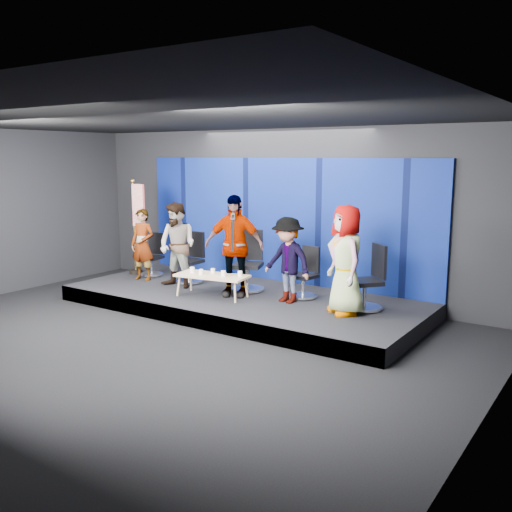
% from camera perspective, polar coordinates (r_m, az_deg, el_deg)
% --- Properties ---
extents(ground, '(10.00, 10.00, 0.00)m').
position_cam_1_polar(ground, '(9.32, -10.44, -8.60)').
color(ground, black).
rests_on(ground, ground).
extents(room_walls, '(10.02, 8.02, 3.51)m').
position_cam_1_polar(room_walls, '(8.85, -10.94, 6.48)').
color(room_walls, black).
rests_on(room_walls, ground).
extents(riser, '(7.00, 3.00, 0.30)m').
position_cam_1_polar(riser, '(11.11, -1.41, -4.56)').
color(riser, black).
rests_on(riser, ground).
extents(backdrop, '(7.00, 0.08, 2.60)m').
position_cam_1_polar(backdrop, '(12.04, 2.57, 3.59)').
color(backdrop, '#07145A').
rests_on(backdrop, riser).
extents(chair_a, '(0.60, 0.60, 0.94)m').
position_cam_1_polar(chair_a, '(12.95, -10.30, -0.54)').
color(chair_a, silver).
rests_on(chair_a, riser).
extents(panelist_a, '(0.61, 0.44, 1.53)m').
position_cam_1_polar(panelist_a, '(12.43, -11.28, 1.11)').
color(panelist_a, black).
rests_on(panelist_a, riser).
extents(chair_b, '(0.61, 0.61, 1.07)m').
position_cam_1_polar(chair_b, '(12.09, -6.54, -1.00)').
color(chair_b, silver).
rests_on(chair_b, riser).
extents(panelist_b, '(0.85, 0.67, 1.73)m').
position_cam_1_polar(panelist_b, '(11.57, -7.86, 1.06)').
color(panelist_b, black).
rests_on(panelist_b, riser).
extents(chair_c, '(0.87, 0.87, 1.19)m').
position_cam_1_polar(chair_c, '(11.30, -0.77, -1.50)').
color(chair_c, silver).
rests_on(chair_c, riser).
extents(panelist_c, '(1.23, 0.85, 1.93)m').
position_cam_1_polar(panelist_c, '(10.78, -2.22, 1.03)').
color(panelist_c, black).
rests_on(panelist_c, riser).
extents(chair_d, '(0.63, 0.63, 0.96)m').
position_cam_1_polar(chair_d, '(10.79, 4.92, -2.49)').
color(chair_d, silver).
rests_on(chair_d, riser).
extents(panelist_d, '(1.10, 0.75, 1.56)m').
position_cam_1_polar(panelist_d, '(10.33, 3.17, -0.41)').
color(panelist_d, black).
rests_on(panelist_d, riser).
extents(chair_e, '(0.91, 0.91, 1.14)m').
position_cam_1_polar(chair_e, '(10.08, 11.10, -3.20)').
color(chair_e, silver).
rests_on(chair_e, riser).
extents(panelist_e, '(1.07, 1.04, 1.85)m').
position_cam_1_polar(panelist_e, '(9.64, 9.00, -0.40)').
color(panelist_e, black).
rests_on(panelist_e, riser).
extents(coffee_table, '(1.46, 0.79, 0.43)m').
position_cam_1_polar(coffee_table, '(10.82, -4.42, -2.05)').
color(coffee_table, tan).
rests_on(coffee_table, riser).
extents(mug_a, '(0.09, 0.09, 0.11)m').
position_cam_1_polar(mug_a, '(11.03, -6.40, -1.39)').
color(mug_a, white).
rests_on(mug_a, coffee_table).
extents(mug_b, '(0.08, 0.08, 0.10)m').
position_cam_1_polar(mug_b, '(10.86, -5.53, -1.58)').
color(mug_b, white).
rests_on(mug_b, coffee_table).
extents(mug_c, '(0.08, 0.08, 0.09)m').
position_cam_1_polar(mug_c, '(10.93, -4.33, -1.49)').
color(mug_c, white).
rests_on(mug_c, coffee_table).
extents(mug_d, '(0.09, 0.09, 0.10)m').
position_cam_1_polar(mug_d, '(10.66, -3.29, -1.75)').
color(mug_d, white).
rests_on(mug_d, coffee_table).
extents(mug_e, '(0.08, 0.08, 0.10)m').
position_cam_1_polar(mug_e, '(10.65, -1.62, -1.77)').
color(mug_e, white).
rests_on(mug_e, coffee_table).
extents(flag_stand, '(0.49, 0.29, 2.14)m').
position_cam_1_polar(flag_stand, '(12.97, -11.80, 3.11)').
color(flag_stand, black).
rests_on(flag_stand, riser).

